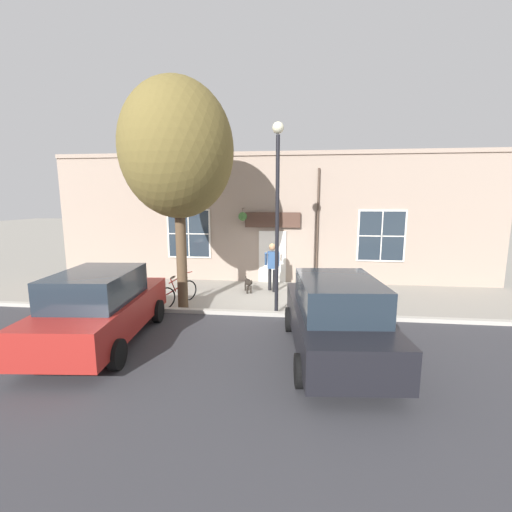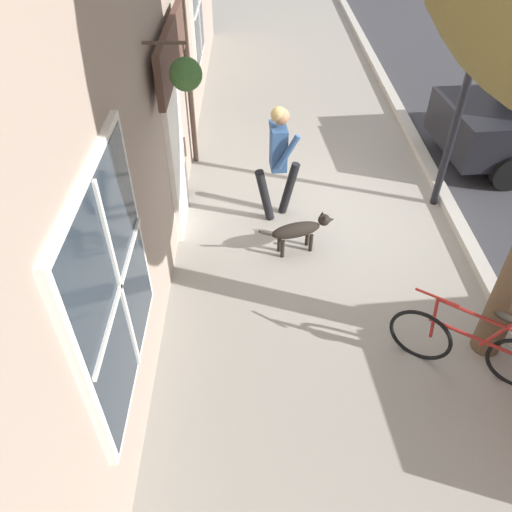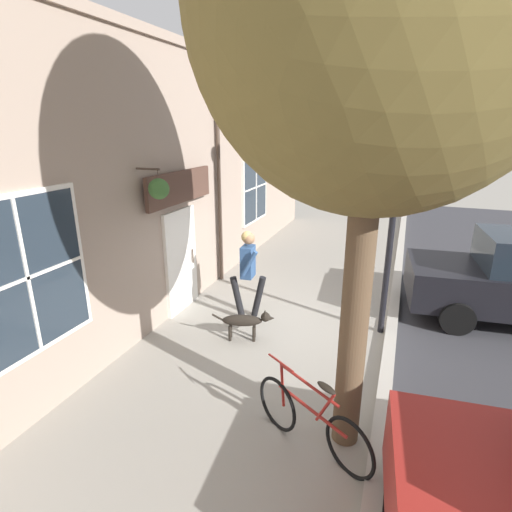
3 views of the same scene
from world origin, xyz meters
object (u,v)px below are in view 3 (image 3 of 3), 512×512
at_px(leaning_bicycle, 311,421).
at_px(street_tree_by_curb, 382,7).
at_px(pedestrian_walking, 248,266).
at_px(dog_on_leash, 245,321).
at_px(street_lamp, 402,137).

bearing_deg(leaning_bicycle, street_tree_by_curb, 45.52).
xyz_separation_m(pedestrian_walking, leaning_bicycle, (1.95, -2.92, -0.70)).
height_order(pedestrian_walking, dog_on_leash, pedestrian_walking).
bearing_deg(leaning_bicycle, pedestrian_walking, 123.77).
distance_m(pedestrian_walking, dog_on_leash, 1.14).
bearing_deg(pedestrian_walking, street_tree_by_curb, -47.61).
xyz_separation_m(street_tree_by_curb, leaning_bicycle, (-0.37, -0.38, -4.30)).
bearing_deg(street_lamp, pedestrian_walking, -173.19).
distance_m(street_tree_by_curb, street_lamp, 3.09).
height_order(street_tree_by_curb, street_lamp, street_tree_by_curb).
bearing_deg(dog_on_leash, street_tree_by_curb, -39.79).
xyz_separation_m(dog_on_leash, street_lamp, (2.26, 1.15, 3.13)).
height_order(dog_on_leash, leaning_bicycle, leaning_bicycle).
bearing_deg(street_lamp, dog_on_leash, -153.10).
distance_m(dog_on_leash, street_lamp, 4.03).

